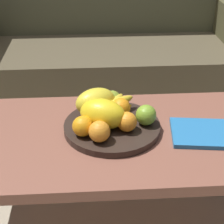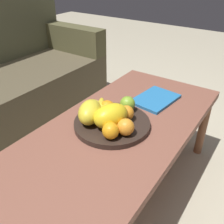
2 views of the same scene
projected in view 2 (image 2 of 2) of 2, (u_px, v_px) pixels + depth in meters
The scene contains 13 objects.
ground_plane at pixel (118, 192), 1.39m from camera, with size 8.00×8.00×0.00m, color #B2A98E.
coffee_table at pixel (119, 134), 1.18m from camera, with size 1.25×0.59×0.45m.
fruit_bowl at pixel (112, 123), 1.15m from camera, with size 0.35×0.35×0.03m, color #2E221C.
melon_large_front at pixel (111, 116), 1.09m from camera, with size 0.16×0.11×0.11m, color yellow.
melon_smaller_beside at pixel (90, 112), 1.12m from camera, with size 0.16×0.10×0.10m, color yellow.
orange_front at pixel (107, 108), 1.18m from camera, with size 0.07×0.07×0.07m, color orange.
orange_left at pixel (126, 113), 1.14m from camera, with size 0.07×0.07×0.07m, color orange.
orange_right at pixel (111, 131), 1.02m from camera, with size 0.07×0.07×0.07m, color orange.
orange_back at pixel (126, 127), 1.04m from camera, with size 0.07×0.07×0.07m, color orange.
apple_front at pixel (127, 104), 1.21m from camera, with size 0.07×0.07×0.07m, color #79A62E.
apple_left at pixel (91, 106), 1.20m from camera, with size 0.07×0.07×0.07m, color olive.
banana_bunch at pixel (102, 109), 1.18m from camera, with size 0.15×0.15×0.06m.
magazine at pixel (155, 99), 1.36m from camera, with size 0.25×0.18×0.02m, color #256EAE.
Camera 2 is at (-0.80, -0.51, 1.11)m, focal length 40.04 mm.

